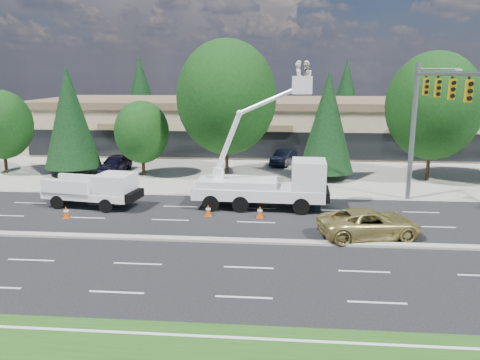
# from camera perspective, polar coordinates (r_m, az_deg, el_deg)

# --- Properties ---
(ground) EXTENTS (140.00, 140.00, 0.00)m
(ground) POSITION_cam_1_polar(r_m,az_deg,el_deg) (23.90, 1.57, -7.57)
(ground) COLOR black
(ground) RESTS_ON ground
(concrete_apron) EXTENTS (140.00, 22.00, 0.01)m
(concrete_apron) POSITION_cam_1_polar(r_m,az_deg,el_deg) (43.19, 3.10, 1.78)
(concrete_apron) COLOR #98968B
(concrete_apron) RESTS_ON ground
(road_median) EXTENTS (120.00, 0.55, 0.12)m
(road_median) POSITION_cam_1_polar(r_m,az_deg,el_deg) (23.88, 1.58, -7.44)
(road_median) COLOR #98968B
(road_median) RESTS_ON ground
(strip_mall) EXTENTS (50.40, 15.40, 5.50)m
(strip_mall) POSITION_cam_1_polar(r_m,az_deg,el_deg) (52.63, 3.49, 6.92)
(strip_mall) COLOR tan
(strip_mall) RESTS_ON ground
(tree_front_a) EXTENTS (5.05, 5.05, 7.01)m
(tree_front_a) POSITION_cam_1_polar(r_m,az_deg,el_deg) (44.19, -27.08, 6.02)
(tree_front_a) COLOR #332114
(tree_front_a) RESTS_ON ground
(tree_front_b) EXTENTS (4.56, 4.56, 8.99)m
(tree_front_b) POSITION_cam_1_polar(r_m,az_deg,el_deg) (41.28, -20.03, 7.27)
(tree_front_b) COLOR #332114
(tree_front_b) RESTS_ON ground
(tree_front_c) EXTENTS (4.45, 4.45, 6.18)m
(tree_front_c) POSITION_cam_1_polar(r_m,az_deg,el_deg) (39.29, -11.88, 5.74)
(tree_front_c) COLOR #332114
(tree_front_c) RESTS_ON ground
(tree_front_d) EXTENTS (7.93, 7.93, 11.01)m
(tree_front_d) POSITION_cam_1_polar(r_m,az_deg,el_deg) (37.63, -1.66, 10.03)
(tree_front_d) COLOR #332114
(tree_front_d) RESTS_ON ground
(tree_front_e) EXTENTS (4.34, 4.34, 8.56)m
(tree_front_e) POSITION_cam_1_polar(r_m,az_deg,el_deg) (37.73, 10.62, 7.00)
(tree_front_e) COLOR #332114
(tree_front_e) RESTS_ON ground
(tree_front_f) EXTENTS (7.23, 7.23, 10.03)m
(tree_front_f) POSITION_cam_1_polar(r_m,az_deg,el_deg) (39.23, 22.52, 8.34)
(tree_front_f) COLOR #332114
(tree_front_f) RESTS_ON ground
(tree_back_a) EXTENTS (5.38, 5.38, 10.60)m
(tree_back_a) POSITION_cam_1_polar(r_m,az_deg,el_deg) (67.21, -12.00, 10.43)
(tree_back_a) COLOR #332114
(tree_back_a) RESTS_ON ground
(tree_back_b) EXTENTS (5.50, 5.50, 10.84)m
(tree_back_b) POSITION_cam_1_polar(r_m,az_deg,el_deg) (64.61, 0.19, 10.72)
(tree_back_b) COLOR #332114
(tree_back_b) RESTS_ON ground
(tree_back_c) EXTENTS (5.10, 5.10, 10.06)m
(tree_back_c) POSITION_cam_1_polar(r_m,az_deg,el_deg) (65.01, 12.78, 10.05)
(tree_back_c) COLOR #332114
(tree_back_c) RESTS_ON ground
(tree_back_d) EXTENTS (4.90, 4.90, 9.66)m
(tree_back_d) POSITION_cam_1_polar(r_m,az_deg,el_deg) (67.69, 23.01, 9.28)
(tree_back_d) COLOR #332114
(tree_back_d) RESTS_ON ground
(signal_mast) EXTENTS (2.76, 10.16, 9.00)m
(signal_mast) POSITION_cam_1_polar(r_m,az_deg,el_deg) (30.76, 21.63, 7.74)
(signal_mast) COLOR gray
(signal_mast) RESTS_ON ground
(utility_pickup) EXTENTS (6.05, 3.02, 2.22)m
(utility_pickup) POSITION_cam_1_polar(r_m,az_deg,el_deg) (31.07, -17.11, -1.52)
(utility_pickup) COLOR white
(utility_pickup) RESTS_ON ground
(bucket_truck) EXTENTS (8.36, 2.93, 9.07)m
(bucket_truck) POSITION_cam_1_polar(r_m,az_deg,el_deg) (29.23, 3.88, 0.28)
(bucket_truck) COLOR white
(bucket_truck) RESTS_ON ground
(traffic_cone_a) EXTENTS (0.40, 0.40, 0.70)m
(traffic_cone_a) POSITION_cam_1_polar(r_m,az_deg,el_deg) (29.45, -20.43, -3.72)
(traffic_cone_a) COLOR #E54707
(traffic_cone_a) RESTS_ON ground
(traffic_cone_b) EXTENTS (0.40, 0.40, 0.70)m
(traffic_cone_b) POSITION_cam_1_polar(r_m,az_deg,el_deg) (28.05, -3.90, -3.72)
(traffic_cone_b) COLOR #E54707
(traffic_cone_b) RESTS_ON ground
(traffic_cone_c) EXTENTS (0.40, 0.40, 0.70)m
(traffic_cone_c) POSITION_cam_1_polar(r_m,az_deg,el_deg) (27.68, 2.44, -3.93)
(traffic_cone_c) COLOR #E54707
(traffic_cone_c) RESTS_ON ground
(traffic_cone_d) EXTENTS (0.40, 0.40, 0.70)m
(traffic_cone_d) POSITION_cam_1_polar(r_m,az_deg,el_deg) (28.07, 18.50, -4.37)
(traffic_cone_d) COLOR #E54707
(traffic_cone_d) RESTS_ON ground
(minivan) EXTENTS (5.74, 3.53, 1.48)m
(minivan) POSITION_cam_1_polar(r_m,az_deg,el_deg) (25.27, 15.55, -5.13)
(minivan) COLOR tan
(minivan) RESTS_ON ground
(parked_car_west) EXTENTS (2.07, 4.47, 1.48)m
(parked_car_west) POSITION_cam_1_polar(r_m,az_deg,el_deg) (41.54, -14.99, 1.94)
(parked_car_west) COLOR black
(parked_car_west) RESTS_ON ground
(parked_car_east) EXTENTS (2.69, 4.46, 1.39)m
(parked_car_east) POSITION_cam_1_polar(r_m,az_deg,el_deg) (43.41, 5.36, 2.73)
(parked_car_east) COLOR black
(parked_car_east) RESTS_ON ground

